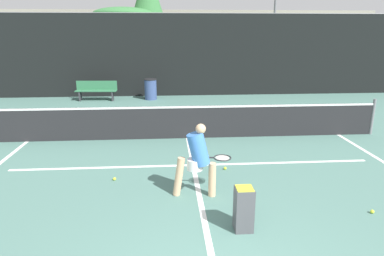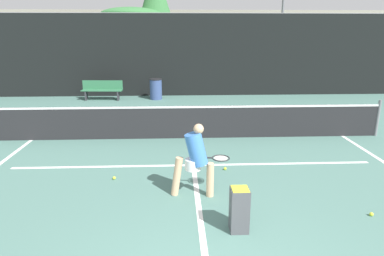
{
  "view_description": "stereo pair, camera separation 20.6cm",
  "coord_description": "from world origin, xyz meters",
  "px_view_note": "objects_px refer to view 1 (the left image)",
  "views": [
    {
      "loc": [
        -0.56,
        -2.73,
        2.99
      ],
      "look_at": [
        -0.04,
        4.41,
        0.95
      ],
      "focal_mm": 32.0,
      "sensor_mm": 36.0,
      "label": 1
    },
    {
      "loc": [
        -0.36,
        -2.75,
        2.99
      ],
      "look_at": [
        -0.04,
        4.41,
        0.95
      ],
      "focal_mm": 32.0,
      "sensor_mm": 36.0,
      "label": 2
    }
  ],
  "objects_px": {
    "trash_bin": "(151,89)",
    "parked_car": "(130,73)",
    "player_practicing": "(198,158)",
    "courtside_bench": "(96,90)",
    "ball_hopper": "(244,208)"
  },
  "relations": [
    {
      "from": "trash_bin",
      "to": "parked_car",
      "type": "distance_m",
      "value": 4.87
    },
    {
      "from": "trash_bin",
      "to": "parked_car",
      "type": "xyz_separation_m",
      "value": [
        -1.4,
        4.67,
        0.16
      ]
    },
    {
      "from": "ball_hopper",
      "to": "parked_car",
      "type": "height_order",
      "value": "parked_car"
    },
    {
      "from": "player_practicing",
      "to": "trash_bin",
      "type": "xyz_separation_m",
      "value": [
        -1.28,
        9.5,
        -0.29
      ]
    },
    {
      "from": "ball_hopper",
      "to": "courtside_bench",
      "type": "height_order",
      "value": "courtside_bench"
    },
    {
      "from": "courtside_bench",
      "to": "player_practicing",
      "type": "bearing_deg",
      "value": -65.16
    },
    {
      "from": "courtside_bench",
      "to": "trash_bin",
      "type": "bearing_deg",
      "value": 5.02
    },
    {
      "from": "trash_bin",
      "to": "parked_car",
      "type": "relative_size",
      "value": 0.2
    },
    {
      "from": "player_practicing",
      "to": "courtside_bench",
      "type": "bearing_deg",
      "value": 118.24
    },
    {
      "from": "courtside_bench",
      "to": "parked_car",
      "type": "distance_m",
      "value": 4.83
    },
    {
      "from": "courtside_bench",
      "to": "parked_car",
      "type": "bearing_deg",
      "value": 81.87
    },
    {
      "from": "trash_bin",
      "to": "parked_car",
      "type": "height_order",
      "value": "parked_car"
    },
    {
      "from": "courtside_bench",
      "to": "parked_car",
      "type": "relative_size",
      "value": 0.4
    },
    {
      "from": "ball_hopper",
      "to": "parked_car",
      "type": "xyz_separation_m",
      "value": [
        -3.28,
        15.37,
        0.25
      ]
    },
    {
      "from": "player_practicing",
      "to": "trash_bin",
      "type": "height_order",
      "value": "player_practicing"
    }
  ]
}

